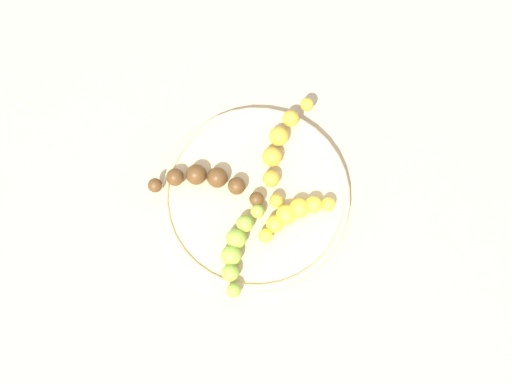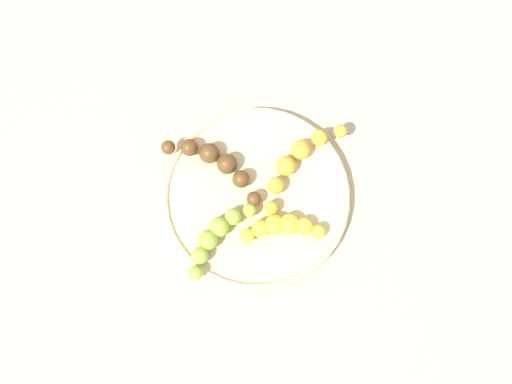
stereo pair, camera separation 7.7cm
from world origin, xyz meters
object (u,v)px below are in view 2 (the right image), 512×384
at_px(banana_overripe, 216,162).
at_px(banana_spotted, 297,161).
at_px(banana_yellow, 282,227).
at_px(banana_green, 216,236).
at_px(fruit_bowl, 256,196).

relative_size(banana_overripe, banana_spotted, 0.98).
bearing_deg(banana_overripe, banana_yellow, -102.82).
relative_size(banana_green, banana_yellow, 1.14).
bearing_deg(fruit_bowl, banana_overripe, -108.48).
distance_m(fruit_bowl, banana_green, 0.08).
bearing_deg(fruit_bowl, banana_green, -22.86).
bearing_deg(banana_spotted, banana_yellow, 118.39).
bearing_deg(banana_spotted, banana_green, 84.95).
relative_size(banana_overripe, banana_yellow, 1.42).
distance_m(banana_green, banana_spotted, 0.15).
bearing_deg(banana_yellow, banana_green, 94.32).
height_order(banana_green, banana_yellow, same).
bearing_deg(banana_green, banana_spotted, -96.89).
relative_size(fruit_bowl, banana_green, 2.14).
distance_m(banana_green, banana_yellow, 0.09).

